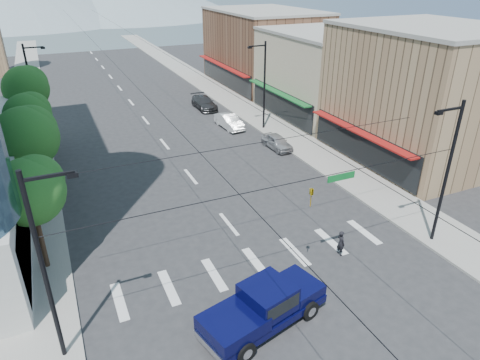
% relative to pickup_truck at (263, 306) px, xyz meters
% --- Properties ---
extents(ground, '(160.00, 160.00, 0.00)m').
position_rel_pickup_truck_xyz_m(ground, '(2.03, 2.92, -1.13)').
color(ground, '#28282B').
rests_on(ground, ground).
extents(sidewalk_left, '(4.00, 120.00, 0.15)m').
position_rel_pickup_truck_xyz_m(sidewalk_left, '(-9.97, 42.92, -1.06)').
color(sidewalk_left, gray).
rests_on(sidewalk_left, ground).
extents(sidewalk_right, '(4.00, 120.00, 0.15)m').
position_rel_pickup_truck_xyz_m(sidewalk_right, '(14.03, 42.92, -1.06)').
color(sidewalk_right, gray).
rests_on(sidewalk_right, ground).
extents(shop_near, '(12.00, 14.00, 11.00)m').
position_rel_pickup_truck_xyz_m(shop_near, '(22.03, 12.92, 4.37)').
color(shop_near, '#8C6B4C').
rests_on(shop_near, ground).
extents(shop_mid, '(12.00, 14.00, 9.00)m').
position_rel_pickup_truck_xyz_m(shop_mid, '(22.03, 26.92, 3.37)').
color(shop_mid, tan).
rests_on(shop_mid, ground).
extents(shop_far, '(12.00, 18.00, 10.00)m').
position_rel_pickup_truck_xyz_m(shop_far, '(22.03, 42.92, 3.87)').
color(shop_far, brown).
rests_on(shop_far, ground).
extents(tree_near, '(3.65, 3.64, 6.71)m').
position_rel_pickup_truck_xyz_m(tree_near, '(-9.04, 9.02, 3.86)').
color(tree_near, black).
rests_on(tree_near, ground).
extents(tree_midnear, '(4.09, 4.09, 7.52)m').
position_rel_pickup_truck_xyz_m(tree_midnear, '(-9.04, 16.02, 4.46)').
color(tree_midnear, black).
rests_on(tree_midnear, ground).
extents(tree_midfar, '(3.65, 3.64, 6.71)m').
position_rel_pickup_truck_xyz_m(tree_midfar, '(-9.04, 23.02, 3.86)').
color(tree_midfar, black).
rests_on(tree_midfar, ground).
extents(tree_far, '(4.09, 4.09, 7.52)m').
position_rel_pickup_truck_xyz_m(tree_far, '(-9.04, 30.02, 4.46)').
color(tree_far, black).
rests_on(tree_far, ground).
extents(signal_rig, '(21.80, 0.20, 9.00)m').
position_rel_pickup_truck_xyz_m(signal_rig, '(2.22, 1.92, 3.51)').
color(signal_rig, black).
rests_on(signal_rig, ground).
extents(lamp_pole_nw, '(2.00, 0.25, 9.00)m').
position_rel_pickup_truck_xyz_m(lamp_pole_nw, '(-8.64, 32.92, 3.81)').
color(lamp_pole_nw, black).
rests_on(lamp_pole_nw, ground).
extents(lamp_pole_ne, '(2.00, 0.25, 9.00)m').
position_rel_pickup_truck_xyz_m(lamp_pole_ne, '(12.69, 24.92, 3.81)').
color(lamp_pole_ne, black).
rests_on(lamp_pole_ne, ground).
extents(pickup_truck, '(6.78, 3.79, 2.18)m').
position_rel_pickup_truck_xyz_m(pickup_truck, '(0.00, 0.00, 0.00)').
color(pickup_truck, '#070938').
rests_on(pickup_truck, ground).
extents(pedestrian, '(0.40, 0.60, 1.61)m').
position_rel_pickup_truck_xyz_m(pedestrian, '(6.73, 3.11, -0.33)').
color(pedestrian, black).
rests_on(pedestrian, ground).
extents(parked_car_near, '(1.78, 4.00, 1.34)m').
position_rel_pickup_truck_xyz_m(parked_car_near, '(11.43, 19.42, -0.47)').
color(parked_car_near, '#9E9DA2').
rests_on(parked_car_near, ground).
extents(parked_car_mid, '(1.87, 4.56, 1.47)m').
position_rel_pickup_truck_xyz_m(parked_car_mid, '(9.63, 26.67, -0.40)').
color(parked_car_mid, white).
rests_on(parked_car_mid, ground).
extents(parked_car_far, '(2.06, 5.07, 1.47)m').
position_rel_pickup_truck_xyz_m(parked_car_far, '(9.63, 34.44, -0.40)').
color(parked_car_far, '#303033').
rests_on(parked_car_far, ground).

